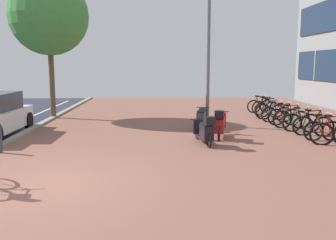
% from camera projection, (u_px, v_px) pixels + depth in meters
% --- Properties ---
extents(ground, '(21.00, 40.00, 0.13)m').
position_uv_depth(ground, '(114.00, 184.00, 7.68)').
color(ground, '#222131').
extents(bicycle_rack_00, '(1.38, 0.56, 1.03)m').
position_uv_depth(bicycle_rack_00, '(334.00, 134.00, 11.21)').
color(bicycle_rack_00, black).
rests_on(bicycle_rack_00, ground).
extents(bicycle_rack_01, '(1.29, 0.48, 0.95)m').
position_uv_depth(bicycle_rack_01, '(323.00, 130.00, 11.98)').
color(bicycle_rack_01, black).
rests_on(bicycle_rack_01, ground).
extents(bicycle_rack_02, '(1.37, 0.52, 1.01)m').
position_uv_depth(bicycle_rack_02, '(313.00, 126.00, 12.75)').
color(bicycle_rack_02, black).
rests_on(bicycle_rack_02, ground).
extents(bicycle_rack_03, '(1.36, 0.48, 1.00)m').
position_uv_depth(bicycle_rack_03, '(301.00, 122.00, 13.52)').
color(bicycle_rack_03, black).
rests_on(bicycle_rack_03, ground).
extents(bicycle_rack_04, '(1.42, 0.48, 1.01)m').
position_uv_depth(bicycle_rack_04, '(291.00, 119.00, 14.29)').
color(bicycle_rack_04, black).
rests_on(bicycle_rack_04, ground).
extents(bicycle_rack_05, '(1.37, 0.48, 0.99)m').
position_uv_depth(bicycle_rack_05, '(284.00, 117.00, 15.06)').
color(bicycle_rack_05, black).
rests_on(bicycle_rack_05, ground).
extents(bicycle_rack_06, '(1.34, 0.48, 0.97)m').
position_uv_depth(bicycle_rack_06, '(276.00, 114.00, 15.84)').
color(bicycle_rack_06, black).
rests_on(bicycle_rack_06, ground).
extents(bicycle_rack_07, '(1.37, 0.54, 1.01)m').
position_uv_depth(bicycle_rack_07, '(271.00, 112.00, 16.61)').
color(bicycle_rack_07, black).
rests_on(bicycle_rack_07, ground).
extents(bicycle_rack_08, '(1.34, 0.49, 1.00)m').
position_uv_depth(bicycle_rack_08, '(269.00, 110.00, 17.39)').
color(bicycle_rack_08, black).
rests_on(bicycle_rack_08, ground).
extents(bicycle_rack_09, '(1.31, 0.53, 0.99)m').
position_uv_depth(bicycle_rack_09, '(265.00, 108.00, 18.16)').
color(bicycle_rack_09, black).
rests_on(bicycle_rack_09, ground).
extents(bicycle_rack_10, '(1.35, 0.48, 0.96)m').
position_uv_depth(bicycle_rack_10, '(260.00, 106.00, 18.93)').
color(bicycle_rack_10, black).
rests_on(bicycle_rack_10, ground).
extents(scooter_near, '(0.67, 1.70, 0.81)m').
position_uv_depth(scooter_near, '(201.00, 119.00, 14.02)').
color(scooter_near, black).
rests_on(scooter_near, ground).
extents(scooter_mid, '(0.61, 1.75, 0.97)m').
position_uv_depth(scooter_mid, '(205.00, 131.00, 11.30)').
color(scooter_mid, black).
rests_on(scooter_mid, ground).
extents(scooter_far, '(0.74, 1.83, 1.02)m').
position_uv_depth(scooter_far, '(220.00, 125.00, 12.33)').
color(scooter_far, black).
rests_on(scooter_far, ground).
extents(lamp_post, '(0.20, 0.52, 5.30)m').
position_uv_depth(lamp_post, '(208.00, 52.00, 14.49)').
color(lamp_post, slate).
rests_on(lamp_post, ground).
extents(street_tree, '(3.56, 3.56, 6.43)m').
position_uv_depth(street_tree, '(49.00, 16.00, 16.51)').
color(street_tree, brown).
rests_on(street_tree, ground).
extents(bollard_far, '(0.12, 0.12, 0.82)m').
position_uv_depth(bollard_far, '(0.00, 139.00, 10.27)').
color(bollard_far, '#38383D').
rests_on(bollard_far, ground).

